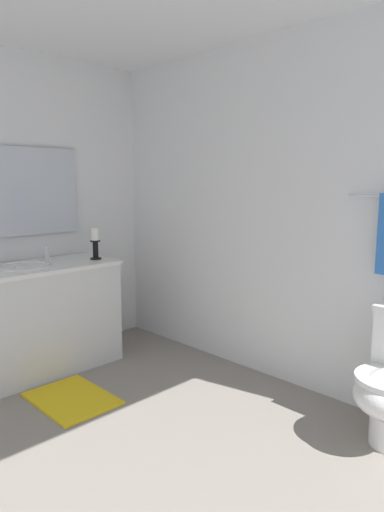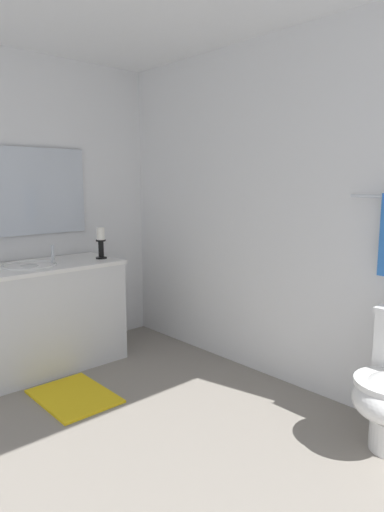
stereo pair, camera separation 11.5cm
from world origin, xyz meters
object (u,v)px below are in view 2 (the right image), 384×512
(vanity_cabinet, at_px, (32,319))
(sink_basin, at_px, (30,271))
(mirror, at_px, (10,192))
(candle_holder_tall, at_px, (101,242))
(bath_mat, at_px, (74,396))

(vanity_cabinet, bearing_deg, sink_basin, 90.00)
(mirror, bearing_deg, candle_holder_tall, 57.87)
(sink_basin, bearing_deg, candle_holder_tall, 82.06)
(sink_basin, bearing_deg, bath_mat, -0.09)
(bath_mat, bearing_deg, sink_basin, 179.91)
(vanity_cabinet, xyz_separation_m, candle_holder_tall, (0.08, 0.57, 0.54))
(candle_holder_tall, bearing_deg, mirror, -122.13)
(vanity_cabinet, xyz_separation_m, sink_basin, (0.00, 0.00, 0.37))
(vanity_cabinet, distance_m, mirror, 1.00)
(sink_basin, distance_m, bath_mat, 1.00)
(candle_holder_tall, bearing_deg, bath_mat, -46.41)
(candle_holder_tall, relative_size, bath_mat, 0.42)
(vanity_cabinet, bearing_deg, bath_mat, 0.00)
(sink_basin, bearing_deg, vanity_cabinet, -90.00)
(mirror, height_order, candle_holder_tall, mirror)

